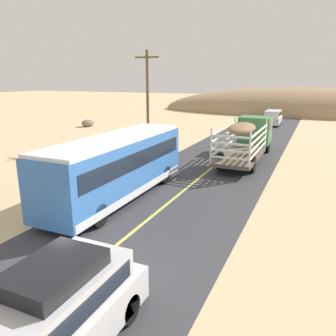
# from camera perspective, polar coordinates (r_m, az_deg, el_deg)

# --- Properties ---
(ground_plane) EXTENTS (240.00, 240.00, 0.00)m
(ground_plane) POSITION_cam_1_polar(r_m,az_deg,el_deg) (11.00, -16.82, -18.68)
(ground_plane) COLOR #CCB284
(road_surface) EXTENTS (8.00, 120.00, 0.02)m
(road_surface) POSITION_cam_1_polar(r_m,az_deg,el_deg) (11.00, -16.82, -18.64)
(road_surface) COLOR #38383D
(road_surface) RESTS_ON ground
(road_centre_line) EXTENTS (0.16, 117.60, 0.00)m
(road_centre_line) POSITION_cam_1_polar(r_m,az_deg,el_deg) (10.99, -16.83, -18.59)
(road_centre_line) COLOR #D8CC4C
(road_centre_line) RESTS_ON road_surface
(suv_near) EXTENTS (1.90, 4.62, 2.29)m
(suv_near) POSITION_cam_1_polar(r_m,az_deg,el_deg) (8.17, -18.23, -22.20)
(suv_near) COLOR silver
(suv_near) RESTS_ON road_surface
(livestock_truck) EXTENTS (2.53, 9.70, 3.02)m
(livestock_truck) POSITION_cam_1_polar(r_m,az_deg,el_deg) (26.70, 13.84, 5.62)
(livestock_truck) COLOR #3F7F4C
(livestock_truck) RESTS_ON road_surface
(bus) EXTENTS (2.54, 10.00, 3.21)m
(bus) POSITION_cam_1_polar(r_m,az_deg,el_deg) (16.95, -8.63, 0.41)
(bus) COLOR #3872C6
(bus) RESTS_ON road_surface
(car_far) EXTENTS (1.90, 4.62, 1.93)m
(car_far) POSITION_cam_1_polar(r_m,az_deg,el_deg) (45.85, 17.49, 8.30)
(car_far) COLOR silver
(car_far) RESTS_ON road_surface
(power_pole_mid) EXTENTS (2.20, 0.24, 8.29)m
(power_pole_mid) POSITION_cam_1_polar(r_m,az_deg,el_deg) (29.50, -3.51, 12.07)
(power_pole_mid) COLOR brown
(power_pole_mid) RESTS_ON ground
(boulder_near_shoulder) EXTENTS (1.38, 1.84, 0.88)m
(boulder_near_shoulder) POSITION_cam_1_polar(r_m,az_deg,el_deg) (44.08, -13.53, 7.48)
(boulder_near_shoulder) COLOR #756656
(boulder_near_shoulder) RESTS_ON ground
(distant_hill) EXTENTS (54.10, 18.30, 8.93)m
(distant_hill) POSITION_cam_1_polar(r_m,az_deg,el_deg) (63.61, 23.14, 8.53)
(distant_hill) COLOR #997C5A
(distant_hill) RESTS_ON ground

